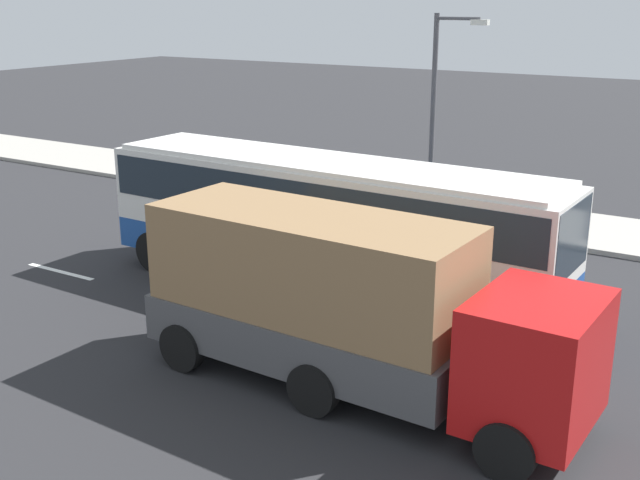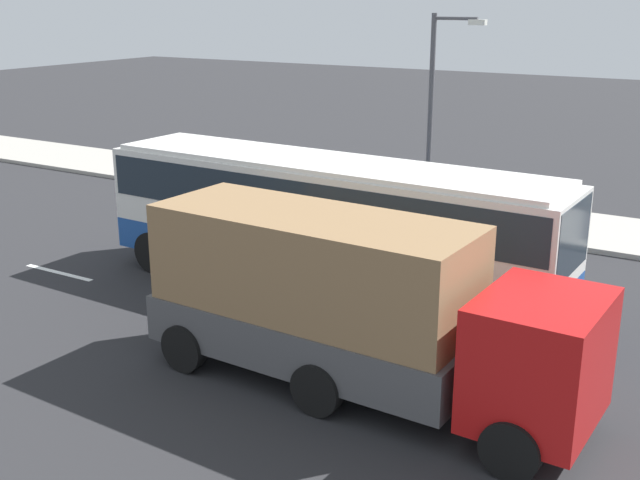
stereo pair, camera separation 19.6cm
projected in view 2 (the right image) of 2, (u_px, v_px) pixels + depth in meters
ground_plane at (321, 297)px, 19.08m from camera, size 120.00×120.00×0.00m
sidewalk_curb at (457, 212)px, 26.39m from camera, size 80.00×4.00×0.15m
lane_centreline at (376, 351)px, 16.19m from camera, size 46.30×0.16×0.01m
coach_bus at (326, 212)px, 18.80m from camera, size 11.81×2.92×3.32m
cargo_truck at (350, 302)px, 14.14m from camera, size 8.47×2.84×3.24m
street_lamp at (436, 105)px, 23.92m from camera, size 1.68×0.24×6.40m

